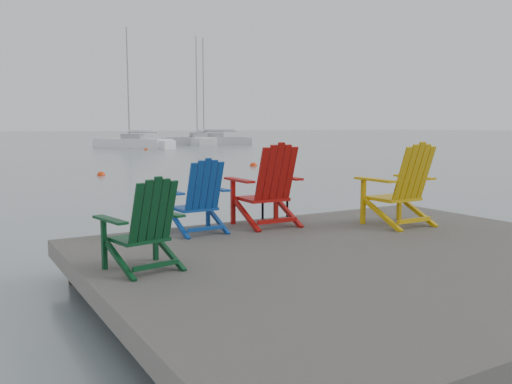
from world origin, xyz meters
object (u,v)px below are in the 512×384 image
handrail (275,182)px  chair_yellow (401,185)px  chair_red (268,185)px  sailboat_far (208,141)px  sailboat_mid (198,141)px  buoy_d (146,150)px  buoy_b (101,175)px  buoy_c (265,155)px  chair_green (145,224)px  buoy_a (253,166)px  chair_blue (198,196)px  sailboat_near (133,144)px

handrail → chair_yellow: size_ratio=0.79×
chair_red → sailboat_far: bearing=66.9°
sailboat_mid → buoy_d: 13.02m
chair_yellow → buoy_b: bearing=90.1°
chair_red → buoy_c: 28.32m
chair_green → buoy_c: chair_green is taller
buoy_b → buoy_c: size_ratio=0.77×
buoy_a → chair_yellow: bearing=-113.5°
chair_yellow → buoy_c: chair_yellow is taller
chair_green → chair_blue: (1.20, 1.42, 0.03)m
chair_blue → buoy_b: bearing=78.2°
chair_green → buoy_b: (3.62, 15.86, -0.95)m
sailboat_mid → buoy_c: (-4.30, -20.23, -0.36)m
chair_green → sailboat_near: 42.56m
sailboat_mid → chair_blue: bearing=-100.9°
chair_green → buoy_a: (11.07, 17.11, -0.95)m
chair_blue → sailboat_near: 40.85m
sailboat_near → buoy_a: (-1.62, -23.51, -0.36)m
chair_blue → chair_green: bearing=-132.4°
sailboat_far → buoy_d: sailboat_far is taller
sailboat_mid → sailboat_far: size_ratio=1.03×
sailboat_near → buoy_a: 23.57m
sailboat_near → sailboat_far: bearing=-1.6°
chair_yellow → sailboat_mid: (17.29, 45.37, -0.72)m
buoy_a → handrail: bearing=-118.9°
chair_blue → chair_red: chair_red is taller
chair_green → buoy_c: (16.84, 25.63, -0.95)m
sailboat_near → buoy_a: bearing=-121.2°
handrail → sailboat_mid: (18.47, 43.97, -0.69)m
handrail → buoy_a: 17.41m
buoy_b → buoy_c: (13.22, 9.77, 0.00)m
chair_yellow → sailboat_mid: sailboat_mid is taller
sailboat_far → buoy_a: 29.93m
handrail → buoy_b: handrail is taller
sailboat_mid → buoy_d: (-8.78, -9.60, -0.36)m
chair_yellow → sailboat_far: (18.03, 44.53, -0.72)m
handrail → sailboat_near: 40.00m
chair_blue → buoy_d: chair_blue is taller
chair_green → buoy_a: 20.40m
chair_yellow → buoy_a: chair_yellow is taller
sailboat_near → buoy_b: size_ratio=33.24×
sailboat_near → sailboat_far: 10.18m
chair_red → buoy_a: chair_red is taller
sailboat_far → buoy_d: (-9.51, -8.76, -0.36)m
chair_green → chair_red: size_ratio=0.79×
sailboat_far → buoy_b: size_ratio=34.53×
chair_blue → buoy_c: bearing=54.9°
chair_blue → buoy_d: size_ratio=2.96×
chair_red → chair_blue: bearing=179.9°
chair_green → sailboat_near: (12.69, 40.62, -0.60)m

